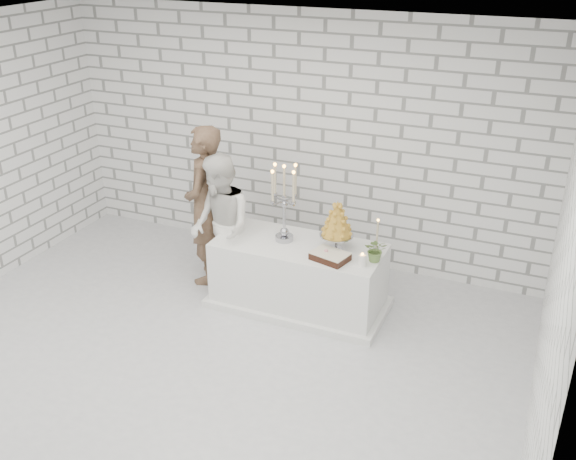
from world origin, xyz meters
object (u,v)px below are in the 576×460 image
object	(u,v)px
groom	(205,205)
bride	(221,227)
cake_table	(298,275)
croquembouche	(337,226)
candelabra	(284,203)

from	to	relation	value
groom	bride	distance (m)	0.41
cake_table	bride	distance (m)	1.00
cake_table	croquembouche	xyz separation A→B (m)	(0.40, 0.05, 0.65)
groom	bride	bearing A→B (deg)	40.96
bride	groom	bearing A→B (deg)	-170.43
cake_table	groom	bearing A→B (deg)	172.49
groom	candelabra	xyz separation A→B (m)	(1.04, -0.13, 0.25)
cake_table	bride	size ratio (longest dim) A/B	1.11
bride	croquembouche	xyz separation A→B (m)	(1.30, 0.11, 0.21)
cake_table	bride	bearing A→B (deg)	-176.28
croquembouche	bride	bearing A→B (deg)	-175.33
cake_table	croquembouche	size ratio (longest dim) A/B	3.29
groom	candelabra	size ratio (longest dim) A/B	2.18
groom	croquembouche	size ratio (longest dim) A/B	3.40
groom	cake_table	bearing A→B (deg)	67.83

